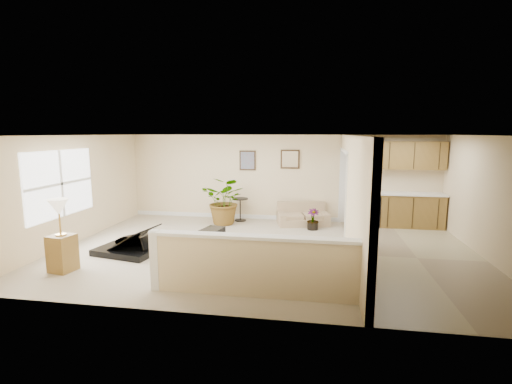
% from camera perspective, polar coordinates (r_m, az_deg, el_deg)
% --- Properties ---
extents(floor, '(9.00, 9.00, 0.00)m').
position_cam_1_polar(floor, '(8.22, 1.48, -8.99)').
color(floor, '#B8AC8F').
rests_on(floor, ground).
extents(back_wall, '(9.00, 0.04, 2.50)m').
position_cam_1_polar(back_wall, '(10.88, 3.66, 2.19)').
color(back_wall, beige).
rests_on(back_wall, floor).
extents(front_wall, '(9.00, 0.04, 2.50)m').
position_cam_1_polar(front_wall, '(5.03, -3.15, -5.91)').
color(front_wall, beige).
rests_on(front_wall, floor).
extents(left_wall, '(0.04, 6.00, 2.50)m').
position_cam_1_polar(left_wall, '(9.62, -26.10, 0.38)').
color(left_wall, beige).
rests_on(left_wall, floor).
extents(right_wall, '(0.04, 6.00, 2.50)m').
position_cam_1_polar(right_wall, '(8.58, 32.84, -1.11)').
color(right_wall, beige).
rests_on(right_wall, floor).
extents(ceiling, '(9.00, 6.00, 0.04)m').
position_cam_1_polar(ceiling, '(7.82, 1.55, 8.71)').
color(ceiling, silver).
rests_on(ceiling, back_wall).
extents(kitchen_vinyl, '(2.70, 6.00, 0.01)m').
position_cam_1_polar(kitchen_vinyl, '(8.42, 23.54, -9.31)').
color(kitchen_vinyl, tan).
rests_on(kitchen_vinyl, floor).
extents(interior_partition, '(0.18, 5.99, 2.50)m').
position_cam_1_polar(interior_partition, '(8.14, 14.41, -0.62)').
color(interior_partition, beige).
rests_on(interior_partition, floor).
extents(pony_half_wall, '(3.42, 0.22, 1.00)m').
position_cam_1_polar(pony_half_wall, '(5.89, -0.87, -11.08)').
color(pony_half_wall, beige).
rests_on(pony_half_wall, floor).
extents(left_window, '(0.05, 2.15, 1.45)m').
position_cam_1_polar(left_window, '(9.19, -27.90, 1.14)').
color(left_window, white).
rests_on(left_window, left_wall).
extents(wall_art_left, '(0.48, 0.04, 0.58)m').
position_cam_1_polar(wall_art_left, '(10.93, -1.31, 4.88)').
color(wall_art_left, '#362513').
rests_on(wall_art_left, back_wall).
extents(wall_mirror, '(0.55, 0.04, 0.55)m').
position_cam_1_polar(wall_mirror, '(10.77, 5.27, 5.05)').
color(wall_mirror, '#362513').
rests_on(wall_mirror, back_wall).
extents(kitchen_cabinets, '(2.36, 0.65, 2.33)m').
position_cam_1_polar(kitchen_cabinets, '(10.82, 20.55, -0.43)').
color(kitchen_cabinets, olive).
rests_on(kitchen_cabinets, floor).
extents(piano, '(1.65, 1.67, 1.20)m').
position_cam_1_polar(piano, '(8.56, -18.64, -5.26)').
color(piano, black).
rests_on(piano, floor).
extents(piano_bench, '(0.55, 0.82, 0.50)m').
position_cam_1_polar(piano_bench, '(8.10, -7.13, -7.49)').
color(piano_bench, black).
rests_on(piano_bench, floor).
extents(loveseat, '(1.57, 1.10, 0.80)m').
position_cam_1_polar(loveseat, '(10.53, 7.24, -3.31)').
color(loveseat, tan).
rests_on(loveseat, floor).
extents(accent_table, '(0.46, 0.46, 0.67)m').
position_cam_1_polar(accent_table, '(10.83, -2.44, -2.22)').
color(accent_table, black).
rests_on(accent_table, floor).
extents(palm_plant, '(1.40, 1.27, 1.35)m').
position_cam_1_polar(palm_plant, '(10.42, -4.71, -1.39)').
color(palm_plant, black).
rests_on(palm_plant, floor).
extents(small_plant, '(0.31, 0.31, 0.56)m').
position_cam_1_polar(small_plant, '(10.00, 8.73, -4.40)').
color(small_plant, black).
rests_on(small_plant, floor).
extents(lamp_stand, '(0.46, 0.46, 1.36)m').
position_cam_1_polar(lamp_stand, '(7.78, -27.76, -6.68)').
color(lamp_stand, olive).
rests_on(lamp_stand, floor).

